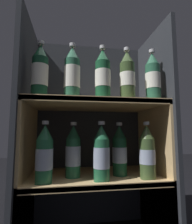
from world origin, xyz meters
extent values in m
cube|color=#23262B|center=(0.00, 0.36, 0.51)|extent=(0.66, 0.02, 1.02)
cube|color=#23262B|center=(-0.32, 0.17, 0.51)|extent=(0.02, 0.39, 1.02)
cube|color=#23262B|center=(0.32, 0.17, 0.51)|extent=(0.02, 0.39, 1.02)
cube|color=tan|center=(0.00, 0.17, 0.29)|extent=(0.62, 0.35, 0.02)
cube|color=tan|center=(0.00, 0.01, 0.29)|extent=(0.62, 0.02, 0.03)
cube|color=tan|center=(-0.30, 0.17, 0.14)|extent=(0.01, 0.35, 0.28)
cube|color=tan|center=(0.30, 0.17, 0.14)|extent=(0.01, 0.35, 0.28)
cube|color=tan|center=(0.00, 0.17, 0.63)|extent=(0.62, 0.35, 0.02)
cube|color=tan|center=(0.00, 0.01, 0.63)|extent=(0.62, 0.02, 0.03)
cube|color=tan|center=(-0.30, 0.17, 0.31)|extent=(0.01, 0.35, 0.62)
cube|color=tan|center=(0.30, 0.17, 0.31)|extent=(0.01, 0.35, 0.62)
cylinder|color=#144228|center=(-0.24, 0.06, 0.72)|extent=(0.07, 0.07, 0.17)
cylinder|color=silver|center=(-0.24, 0.06, 0.73)|extent=(0.07, 0.07, 0.09)
cone|color=#144228|center=(-0.24, 0.06, 0.84)|extent=(0.06, 0.06, 0.06)
cylinder|color=#B7B7BC|center=(-0.24, 0.06, 0.87)|extent=(0.03, 0.03, 0.01)
cylinder|color=#285B42|center=(-0.11, 0.06, 0.72)|extent=(0.07, 0.07, 0.17)
cylinder|color=silver|center=(-0.11, 0.06, 0.73)|extent=(0.07, 0.07, 0.09)
cone|color=#285B42|center=(-0.11, 0.06, 0.84)|extent=(0.06, 0.06, 0.06)
cylinder|color=#B7B7BC|center=(-0.11, 0.06, 0.87)|extent=(0.03, 0.03, 0.01)
cylinder|color=#194C2D|center=(0.02, 0.06, 0.72)|extent=(0.07, 0.07, 0.17)
cylinder|color=silver|center=(0.02, 0.06, 0.73)|extent=(0.07, 0.07, 0.08)
cone|color=#194C2D|center=(0.02, 0.06, 0.84)|extent=(0.06, 0.06, 0.06)
cylinder|color=#B7B7BC|center=(0.02, 0.06, 0.87)|extent=(0.03, 0.03, 0.01)
cylinder|color=#384C28|center=(0.13, 0.06, 0.72)|extent=(0.07, 0.07, 0.17)
cylinder|color=silver|center=(0.13, 0.06, 0.73)|extent=(0.07, 0.07, 0.06)
cone|color=#384C28|center=(0.13, 0.06, 0.84)|extent=(0.06, 0.06, 0.06)
cylinder|color=#B7B7BC|center=(0.13, 0.06, 0.87)|extent=(0.03, 0.03, 0.01)
cylinder|color=#285B42|center=(0.25, 0.06, 0.72)|extent=(0.07, 0.07, 0.17)
cylinder|color=silver|center=(0.25, 0.06, 0.73)|extent=(0.07, 0.07, 0.07)
cone|color=#285B42|center=(0.25, 0.06, 0.84)|extent=(0.06, 0.06, 0.06)
cylinder|color=#B7B7BC|center=(0.25, 0.06, 0.87)|extent=(0.03, 0.03, 0.01)
cylinder|color=#1E5638|center=(-0.22, 0.06, 0.39)|extent=(0.07, 0.07, 0.17)
cylinder|color=#8C99B2|center=(-0.22, 0.06, 0.39)|extent=(0.07, 0.07, 0.08)
cone|color=#1E5638|center=(-0.22, 0.06, 0.50)|extent=(0.06, 0.06, 0.06)
cylinder|color=#B7B7BC|center=(-0.22, 0.06, 0.54)|extent=(0.03, 0.03, 0.01)
cylinder|color=#1E5638|center=(0.01, 0.06, 0.39)|extent=(0.07, 0.07, 0.17)
cylinder|color=#8C99B2|center=(0.01, 0.06, 0.39)|extent=(0.07, 0.07, 0.08)
cone|color=#1E5638|center=(0.01, 0.06, 0.50)|extent=(0.06, 0.06, 0.06)
cylinder|color=#B7B7BC|center=(0.01, 0.06, 0.54)|extent=(0.03, 0.03, 0.01)
cylinder|color=#384C28|center=(0.21, 0.06, 0.39)|extent=(0.07, 0.07, 0.17)
cylinder|color=#8C99B2|center=(0.21, 0.06, 0.39)|extent=(0.07, 0.07, 0.06)
cone|color=#384C28|center=(0.21, 0.06, 0.50)|extent=(0.06, 0.06, 0.06)
cylinder|color=#B7B7BC|center=(0.21, 0.06, 0.54)|extent=(0.03, 0.03, 0.01)
cylinder|color=#1E5638|center=(-0.10, 0.13, 0.39)|extent=(0.07, 0.07, 0.17)
cylinder|color=#8C99B2|center=(-0.10, 0.13, 0.39)|extent=(0.07, 0.07, 0.08)
cone|color=#1E5638|center=(-0.10, 0.13, 0.50)|extent=(0.06, 0.06, 0.06)
cylinder|color=#B7B7BC|center=(-0.10, 0.13, 0.54)|extent=(0.03, 0.03, 0.01)
cylinder|color=#144228|center=(0.11, 0.13, 0.39)|extent=(0.07, 0.07, 0.17)
cylinder|color=#8C99B2|center=(0.11, 0.13, 0.39)|extent=(0.07, 0.07, 0.07)
cone|color=#144228|center=(0.11, 0.13, 0.50)|extent=(0.06, 0.06, 0.06)
cylinder|color=#B7B7BC|center=(0.11, 0.13, 0.54)|extent=(0.03, 0.03, 0.01)
camera|label=1|loc=(-0.12, -0.67, 0.50)|focal=28.00mm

